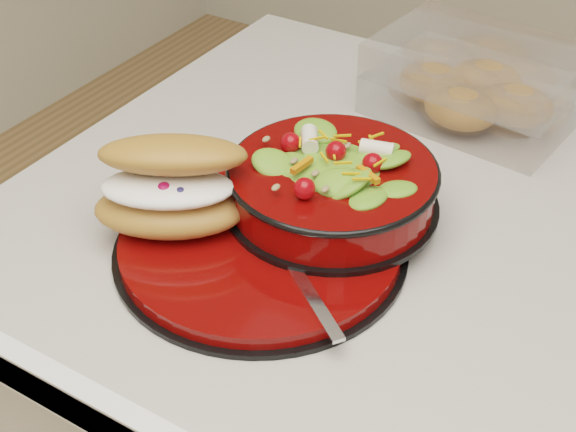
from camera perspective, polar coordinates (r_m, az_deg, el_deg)
The scene contains 5 objects.
dinner_plate at distance 0.80m, azimuth -1.95°, elevation -2.02°, with size 0.30×0.30×0.02m.
salad_bowl at distance 0.82m, azimuth 3.19°, elevation 2.63°, with size 0.22×0.22×0.09m.
croissant at distance 0.79m, azimuth -8.28°, elevation 2.06°, with size 0.17×0.16×0.09m.
fork at distance 0.75m, azimuth 0.75°, elevation -4.27°, with size 0.14×0.11×0.00m.
pastry_box at distance 1.04m, azimuth 13.20°, elevation 9.14°, with size 0.26×0.20×0.09m.
Camera 1 is at (0.04, -0.65, 1.42)m, focal length 50.00 mm.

